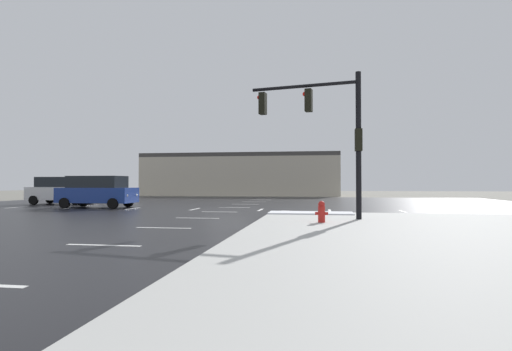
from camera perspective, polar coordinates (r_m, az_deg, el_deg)
name	(u,v)px	position (r m, az deg, el deg)	size (l,w,h in m)	color
ground_plane	(227,210)	(24.17, -4.07, -4.86)	(120.00, 120.00, 0.00)	slate
road_asphalt	(227,210)	(24.17, -4.07, -4.84)	(44.00, 44.00, 0.02)	black
snow_strip_curbside	(311,213)	(19.57, 7.72, -5.24)	(4.00, 1.60, 0.06)	white
lane_markings	(243,211)	(22.58, -1.86, -5.07)	(36.15, 36.15, 0.01)	silver
traffic_signal_mast	(328,123)	(17.13, 10.08, 7.35)	(4.61, 1.14, 5.97)	black
fire_hydrant	(322,212)	(15.19, 9.24, -5.06)	(0.48, 0.26, 0.79)	red
strip_building_background	(242,175)	(53.27, -2.01, 0.11)	(25.16, 8.00, 5.39)	#BCB29E
sedan_silver	(110,192)	(36.63, -19.89, -2.17)	(2.38, 4.67, 1.58)	#B7BABF
suv_blue	(97,191)	(27.79, -21.48, -2.04)	(4.87, 2.24, 2.03)	navy
suv_white	(63,190)	(33.54, -25.64, -1.83)	(4.91, 2.34, 2.03)	white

